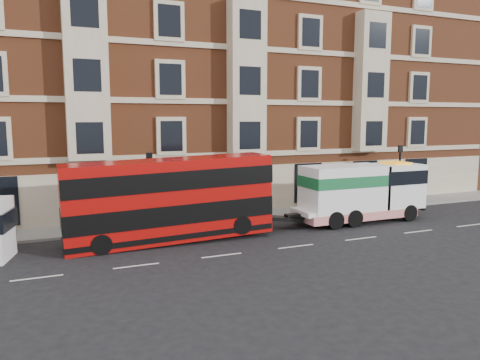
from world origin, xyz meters
The scene contains 8 objects.
ground centered at (0.00, 0.00, 0.00)m, with size 120.00×120.00×0.00m, color black.
sidewalk centered at (0.00, 7.50, 0.07)m, with size 90.00×3.00×0.15m, color slate.
victorian_terrace centered at (0.50, 15.00, 10.07)m, with size 45.00×12.00×20.40m.
lamp_post_west centered at (-6.00, 6.20, 2.68)m, with size 0.35×0.15×4.35m.
lamp_post_east centered at (12.00, 6.20, 2.68)m, with size 0.35×0.15×4.35m.
double_decker_bus centered at (-5.57, 3.44, 2.29)m, with size 10.70×2.46×4.33m.
tow_truck centered at (6.49, 3.44, 1.89)m, with size 8.57×2.53×3.57m.
pedestrian centered at (-6.59, 7.64, 0.90)m, with size 0.55×0.36×1.51m, color black.
Camera 1 is at (-11.53, -20.00, 6.44)m, focal length 35.00 mm.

